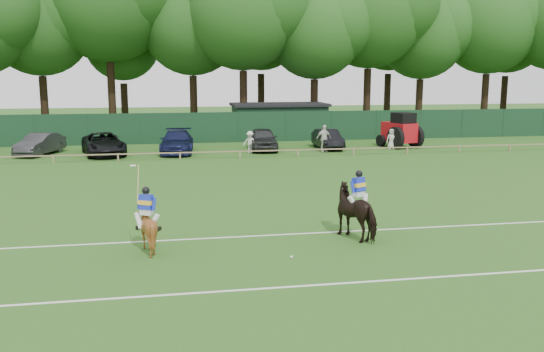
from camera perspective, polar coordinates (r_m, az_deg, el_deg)
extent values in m
plane|color=#1E4C14|center=(21.36, 0.11, -5.14)|extent=(160.00, 160.00, 0.00)
imported|color=black|center=(20.11, 8.52, -3.50)|extent=(1.85, 2.40, 1.85)
imported|color=brown|center=(18.87, -12.26, -5.05)|extent=(1.73, 1.79, 1.51)
imported|color=#313234|center=(43.49, -22.01, 2.95)|extent=(2.96, 4.83, 1.50)
imported|color=black|center=(41.89, -16.34, 3.06)|extent=(3.76, 6.00, 1.55)
imported|color=#13183E|center=(41.87, -9.39, 3.37)|extent=(2.61, 5.68, 1.61)
imported|color=#2F3032|center=(42.77, -0.89, 3.67)|extent=(2.33, 4.98, 1.65)
imported|color=black|center=(43.82, 5.55, 3.65)|extent=(1.56, 4.42, 1.45)
imported|color=silver|center=(41.40, -2.19, 3.39)|extent=(1.08, 0.71, 1.56)
imported|color=silver|center=(41.97, 5.15, 3.73)|extent=(1.23, 0.70, 1.97)
imported|color=silver|center=(44.33, 11.75, 3.61)|extent=(0.79, 0.55, 1.53)
cube|color=silver|center=(19.97, 8.57, -1.73)|extent=(0.44, 0.39, 0.18)
cube|color=#1A2DC0|center=(19.91, 8.59, -0.83)|extent=(0.49, 0.45, 0.51)
cube|color=yellow|center=(19.91, 8.59, -0.89)|extent=(0.51, 0.45, 0.18)
sphere|color=black|center=(19.84, 8.62, 0.22)|extent=(0.25, 0.25, 0.25)
cylinder|color=silver|center=(20.18, 9.17, -2.50)|extent=(0.38, 0.46, 0.59)
cylinder|color=silver|center=(19.82, 8.11, -2.70)|extent=(0.48, 0.27, 0.59)
cube|color=silver|center=(18.74, -12.32, -3.48)|extent=(0.44, 0.40, 0.18)
cube|color=#1A2DC0|center=(18.67, -12.36, -2.53)|extent=(0.50, 0.46, 0.51)
cube|color=yellow|center=(18.68, -12.36, -2.59)|extent=(0.51, 0.46, 0.18)
sphere|color=black|center=(18.60, -12.40, -1.41)|extent=(0.25, 0.25, 0.25)
cylinder|color=silver|center=(18.65, -11.67, -4.48)|extent=(0.48, 0.26, 0.59)
cylinder|color=silver|center=(18.91, -13.04, -4.33)|extent=(0.37, 0.47, 0.59)
cylinder|color=tan|center=(18.76, -13.13, -0.78)|extent=(0.09, 0.64, 1.17)
sphere|color=silver|center=(17.92, 1.93, -8.01)|extent=(0.09, 0.09, 0.09)
cube|color=silver|center=(15.78, 4.08, -10.75)|extent=(60.00, 0.10, 0.01)
cube|color=silver|center=(20.41, 0.61, -5.85)|extent=(60.00, 0.10, 0.01)
cube|color=#997F5B|center=(38.80, -4.66, 2.42)|extent=(62.00, 0.08, 0.08)
cube|color=#14351E|center=(47.62, -5.74, 4.80)|extent=(92.00, 0.04, 2.50)
cube|color=#14331E|center=(51.38, 0.70, 5.40)|extent=(8.00, 4.00, 2.80)
cube|color=black|center=(51.27, 0.70, 7.09)|extent=(8.40, 4.40, 0.24)
cube|color=red|center=(45.51, 12.48, 4.27)|extent=(2.16, 3.00, 1.46)
cube|color=black|center=(45.07, 12.89, 5.50)|extent=(1.71, 1.78, 1.01)
cylinder|color=black|center=(44.34, 12.14, 3.70)|extent=(0.80, 1.71, 1.68)
cylinder|color=black|center=(45.55, 14.02, 3.79)|extent=(0.80, 1.71, 1.68)
cylinder|color=black|center=(45.94, 10.75, 3.47)|extent=(0.58, 0.96, 0.90)
cylinder|color=black|center=(46.98, 12.38, 3.56)|extent=(0.58, 0.96, 0.90)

